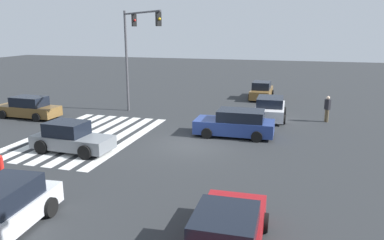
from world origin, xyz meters
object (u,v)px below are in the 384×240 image
object	(u,v)px
car_0	(71,138)
car_4	(28,108)
fire_hydrant	(1,164)
car_2	(270,109)
pedestrian	(327,107)
car_3	(226,234)
traffic_signal_mast	(134,42)
car_6	(261,91)
car_1	(236,124)

from	to	relation	value
car_0	car_4	bearing A→B (deg)	144.64
car_0	fire_hydrant	world-z (taller)	car_0
car_2	pedestrian	world-z (taller)	pedestrian
car_4	pedestrian	world-z (taller)	pedestrian
car_0	car_4	world-z (taller)	car_0
car_4	car_3	bearing A→B (deg)	145.07
traffic_signal_mast	car_4	xyz separation A→B (m)	(2.90, -7.09, -4.61)
car_3	car_4	bearing A→B (deg)	51.81
car_0	car_3	world-z (taller)	car_0
car_2	car_6	xyz separation A→B (m)	(-7.77, -1.38, -0.04)
car_0	car_2	world-z (taller)	car_2
car_3	pedestrian	size ratio (longest dim) A/B	2.67
car_4	pedestrian	xyz separation A→B (m)	(-4.55, 20.43, 0.31)
car_4	fire_hydrant	world-z (taller)	car_4
car_1	pedestrian	xyz separation A→B (m)	(-5.10, 5.39, 0.25)
car_0	car_3	bearing A→B (deg)	-32.91
car_1	car_4	bearing A→B (deg)	-3.28
traffic_signal_mast	car_3	xyz separation A→B (m)	(15.46, 9.68, -4.69)
car_6	fire_hydrant	distance (m)	23.35
pedestrian	fire_hydrant	xyz separation A→B (m)	(13.89, -14.30, -0.58)
car_0	fire_hydrant	xyz separation A→B (m)	(3.59, -1.17, -0.28)
traffic_signal_mast	pedestrian	distance (m)	14.11
car_3	fire_hydrant	bearing A→B (deg)	71.78
traffic_signal_mast	car_4	world-z (taller)	traffic_signal_mast
car_3	car_6	xyz separation A→B (m)	(-24.72, -1.53, 0.07)
car_6	car_2	bearing A→B (deg)	-169.42
car_3	car_1	bearing A→B (deg)	6.86
car_1	car_3	bearing A→B (deg)	97.04
car_2	car_6	size ratio (longest dim) A/B	0.95
traffic_signal_mast	car_1	xyz separation A→B (m)	(3.45, 7.95, -4.56)
car_0	pedestrian	bearing A→B (deg)	40.94
car_4	fire_hydrant	distance (m)	11.17
pedestrian	fire_hydrant	world-z (taller)	pedestrian
traffic_signal_mast	car_0	xyz separation A→B (m)	(8.65, 0.21, -4.60)
traffic_signal_mast	car_4	distance (m)	8.94
traffic_signal_mast	fire_hydrant	xyz separation A→B (m)	(12.24, -0.96, -4.89)
car_6	pedestrian	world-z (taller)	pedestrian
car_3	fire_hydrant	size ratio (longest dim) A/B	5.54
car_0	car_3	xyz separation A→B (m)	(6.82, 9.47, -0.08)
car_4	car_6	bearing A→B (deg)	-139.52
traffic_signal_mast	car_6	bearing A→B (deg)	93.63
fire_hydrant	car_3	bearing A→B (deg)	73.14
traffic_signal_mast	pedestrian	xyz separation A→B (m)	(-1.65, 13.34, -4.31)
traffic_signal_mast	car_6	xyz separation A→B (m)	(-9.26, 8.15, -4.62)
car_2	car_0	bearing A→B (deg)	135.71
car_3	car_6	world-z (taller)	car_6
pedestrian	car_0	bearing A→B (deg)	-7.76
car_1	traffic_signal_mast	bearing A→B (deg)	-24.67
car_4	car_1	bearing A→B (deg)	179.80
car_6	car_4	bearing A→B (deg)	129.09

